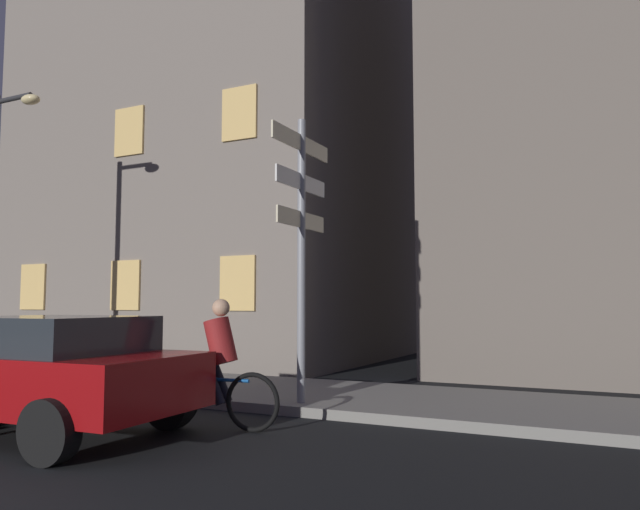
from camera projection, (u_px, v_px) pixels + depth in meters
name	position (u px, v px, depth m)	size (l,w,h in m)	color
sidewalk_kerb	(258.00, 391.00, 10.33)	(40.00, 2.94, 0.14)	gray
signpost	(301.00, 230.00, 8.91)	(0.12, 1.71, 4.13)	gray
car_near_right	(37.00, 371.00, 7.24)	(4.11, 2.20, 1.40)	maroon
cyclist	(217.00, 368.00, 7.58)	(1.82, 0.37, 1.61)	black
building_left_block	(228.00, 122.00, 18.85)	(9.71, 8.40, 14.35)	slate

